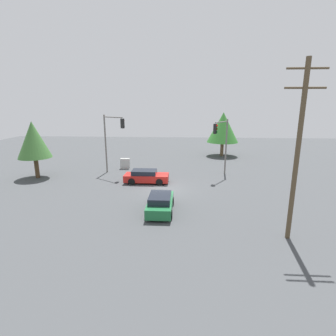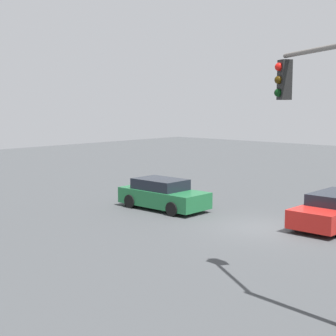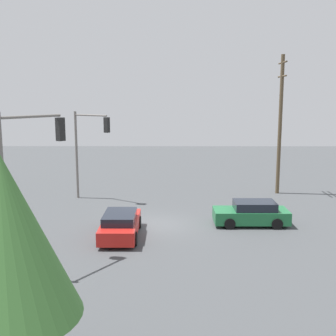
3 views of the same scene
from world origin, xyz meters
name	(u,v)px [view 1 (image 1 of 3)]	position (x,y,z in m)	size (l,w,h in m)	color
ground_plane	(165,189)	(0.00, 0.00, 0.00)	(80.00, 80.00, 0.00)	#424447
sedan_red	(146,176)	(2.09, -1.87, 0.67)	(4.59, 1.99, 1.36)	red
sedan_green	(160,203)	(-0.07, 5.58, 0.68)	(1.97, 4.32, 1.41)	#1E6638
traffic_signal_main	(222,138)	(-6.07, -5.05, 4.33)	(1.93, 2.82, 6.40)	slate
traffic_signal_cross	(112,135)	(6.45, -5.22, 4.63)	(2.84, 2.03, 6.86)	slate
utility_pole_tall	(298,149)	(-8.34, 9.17, 5.57)	(2.20, 0.28, 10.54)	brown
electrical_cabinet	(125,164)	(5.63, -7.77, 0.66)	(1.17, 0.50, 1.31)	#B2B2AD
tree_right	(223,128)	(-7.86, -17.06, 4.47)	(4.85, 4.85, 6.79)	brown
tree_left	(33,140)	(14.55, -3.05, 4.25)	(3.53, 3.53, 6.27)	#4C3823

